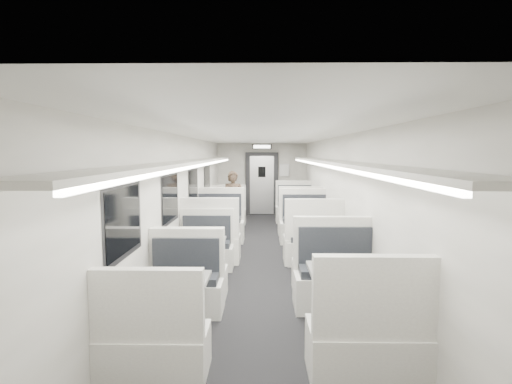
{
  "coord_description": "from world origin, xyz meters",
  "views": [
    {
      "loc": [
        0.0,
        -7.45,
        2.08
      ],
      "look_at": [
        -0.13,
        1.44,
        1.21
      ],
      "focal_mm": 28.0,
      "sensor_mm": 36.0,
      "label": 1
    }
  ],
  "objects_px": {
    "vestibule_door": "(262,184)",
    "booth_right_b": "(309,232)",
    "passenger": "(233,202)",
    "booth_left_c": "(200,260)",
    "booth_left_d": "(172,307)",
    "exit_sign": "(262,147)",
    "booth_right_c": "(321,254)",
    "booth_left_a": "(225,215)",
    "booth_right_a": "(298,213)",
    "booth_right_d": "(350,301)",
    "booth_left_b": "(215,231)"
  },
  "relations": [
    {
      "from": "vestibule_door",
      "to": "booth_right_b",
      "type": "bearing_deg",
      "value": -78.82
    },
    {
      "from": "passenger",
      "to": "booth_left_c",
      "type": "bearing_deg",
      "value": -89.98
    },
    {
      "from": "booth_left_d",
      "to": "vestibule_door",
      "type": "bearing_deg",
      "value": 83.71
    },
    {
      "from": "exit_sign",
      "to": "booth_right_c",
      "type": "bearing_deg",
      "value": -80.94
    },
    {
      "from": "booth_left_a",
      "to": "passenger",
      "type": "bearing_deg",
      "value": -65.0
    },
    {
      "from": "booth_left_c",
      "to": "booth_right_b",
      "type": "height_order",
      "value": "booth_right_b"
    },
    {
      "from": "exit_sign",
      "to": "booth_right_b",
      "type": "bearing_deg",
      "value": -77.67
    },
    {
      "from": "exit_sign",
      "to": "booth_right_a",
      "type": "bearing_deg",
      "value": -61.76
    },
    {
      "from": "booth_left_a",
      "to": "booth_left_d",
      "type": "distance_m",
      "value": 6.49
    },
    {
      "from": "booth_right_c",
      "to": "booth_left_a",
      "type": "bearing_deg",
      "value": 115.63
    },
    {
      "from": "vestibule_door",
      "to": "booth_right_d",
      "type": "bearing_deg",
      "value": -83.66
    },
    {
      "from": "booth_left_b",
      "to": "vestibule_door",
      "type": "xyz_separation_m",
      "value": [
        1.0,
        5.0,
        0.62
      ]
    },
    {
      "from": "booth_left_a",
      "to": "booth_right_a",
      "type": "relative_size",
      "value": 0.91
    },
    {
      "from": "booth_left_b",
      "to": "booth_left_d",
      "type": "relative_size",
      "value": 1.16
    },
    {
      "from": "booth_left_a",
      "to": "booth_left_d",
      "type": "xyz_separation_m",
      "value": [
        0.0,
        -6.49,
        -0.02
      ]
    },
    {
      "from": "booth_right_d",
      "to": "vestibule_door",
      "type": "height_order",
      "value": "vestibule_door"
    },
    {
      "from": "booth_left_b",
      "to": "booth_right_b",
      "type": "xyz_separation_m",
      "value": [
        2.0,
        -0.06,
        -0.0
      ]
    },
    {
      "from": "passenger",
      "to": "exit_sign",
      "type": "bearing_deg",
      "value": 78.29
    },
    {
      "from": "booth_right_c",
      "to": "booth_right_d",
      "type": "xyz_separation_m",
      "value": [
        0.0,
        -2.24,
        0.02
      ]
    },
    {
      "from": "booth_left_c",
      "to": "passenger",
      "type": "height_order",
      "value": "passenger"
    },
    {
      "from": "booth_right_a",
      "to": "booth_right_d",
      "type": "distance_m",
      "value": 6.64
    },
    {
      "from": "booth_right_a",
      "to": "vestibule_door",
      "type": "distance_m",
      "value": 2.63
    },
    {
      "from": "booth_left_c",
      "to": "booth_right_c",
      "type": "distance_m",
      "value": 2.03
    },
    {
      "from": "booth_right_b",
      "to": "vestibule_door",
      "type": "xyz_separation_m",
      "value": [
        -1.0,
        5.06,
        0.62
      ]
    },
    {
      "from": "booth_left_a",
      "to": "booth_right_c",
      "type": "xyz_separation_m",
      "value": [
        2.0,
        -4.17,
        0.0
      ]
    },
    {
      "from": "booth_right_b",
      "to": "exit_sign",
      "type": "distance_m",
      "value": 5.04
    },
    {
      "from": "booth_right_b",
      "to": "vestibule_door",
      "type": "bearing_deg",
      "value": 101.18
    },
    {
      "from": "booth_left_a",
      "to": "booth_left_b",
      "type": "distance_m",
      "value": 2.42
    },
    {
      "from": "booth_left_a",
      "to": "booth_right_a",
      "type": "bearing_deg",
      "value": 6.75
    },
    {
      "from": "booth_right_c",
      "to": "booth_right_b",
      "type": "bearing_deg",
      "value": 90.0
    },
    {
      "from": "booth_left_a",
      "to": "exit_sign",
      "type": "height_order",
      "value": "exit_sign"
    },
    {
      "from": "booth_right_d",
      "to": "booth_left_b",
      "type": "bearing_deg",
      "value": 116.63
    },
    {
      "from": "passenger",
      "to": "booth_right_b",
      "type": "bearing_deg",
      "value": -43.95
    },
    {
      "from": "booth_right_a",
      "to": "passenger",
      "type": "distance_m",
      "value": 1.95
    },
    {
      "from": "booth_right_b",
      "to": "booth_right_c",
      "type": "height_order",
      "value": "booth_right_b"
    },
    {
      "from": "passenger",
      "to": "booth_left_a",
      "type": "bearing_deg",
      "value": 118.83
    },
    {
      "from": "booth_left_d",
      "to": "booth_right_b",
      "type": "xyz_separation_m",
      "value": [
        2.0,
        4.01,
        0.06
      ]
    },
    {
      "from": "booth_left_a",
      "to": "vestibule_door",
      "type": "xyz_separation_m",
      "value": [
        1.0,
        2.59,
        0.66
      ]
    },
    {
      "from": "booth_left_a",
      "to": "booth_right_a",
      "type": "distance_m",
      "value": 2.01
    },
    {
      "from": "booth_left_d",
      "to": "booth_left_a",
      "type": "bearing_deg",
      "value": 90.0
    },
    {
      "from": "booth_left_d",
      "to": "booth_right_c",
      "type": "distance_m",
      "value": 3.06
    },
    {
      "from": "booth_left_b",
      "to": "passenger",
      "type": "xyz_separation_m",
      "value": [
        0.26,
        1.86,
        0.39
      ]
    },
    {
      "from": "booth_right_a",
      "to": "booth_left_c",
      "type": "bearing_deg",
      "value": -112.95
    },
    {
      "from": "booth_right_b",
      "to": "booth_right_d",
      "type": "relative_size",
      "value": 1.03
    },
    {
      "from": "booth_left_a",
      "to": "booth_right_d",
      "type": "height_order",
      "value": "booth_right_d"
    },
    {
      "from": "booth_right_d",
      "to": "booth_right_c",
      "type": "bearing_deg",
      "value": 90.0
    },
    {
      "from": "booth_left_c",
      "to": "booth_left_d",
      "type": "relative_size",
      "value": 0.99
    },
    {
      "from": "booth_right_d",
      "to": "booth_left_d",
      "type": "bearing_deg",
      "value": -177.64
    },
    {
      "from": "booth_left_a",
      "to": "booth_right_b",
      "type": "xyz_separation_m",
      "value": [
        2.0,
        -2.48,
        0.04
      ]
    },
    {
      "from": "booth_left_b",
      "to": "vestibule_door",
      "type": "bearing_deg",
      "value": 78.7
    }
  ]
}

